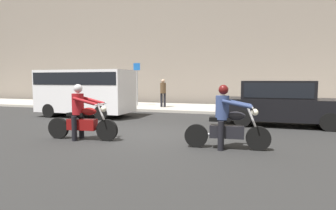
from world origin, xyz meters
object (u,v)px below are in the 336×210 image
Objects in this scene: motorcycle_with_rider_denim_blue at (226,123)px; parked_sedan_black at (280,103)px; motorcycle_with_rider_crimson at (82,117)px; parked_van_white at (85,90)px; pedestrian_bystander at (163,91)px; street_sign_post at (137,80)px.

parked_sedan_black reaches higher than motorcycle_with_rider_denim_blue.
motorcycle_with_rider_denim_blue reaches higher than motorcycle_with_rider_crimson.
parked_van_white is 4.84m from pedestrian_bystander.
parked_van_white reaches higher than motorcycle_with_rider_denim_blue.
parked_van_white reaches higher than motorcycle_with_rider_crimson.
street_sign_post is (-8.06, 4.62, 0.87)m from parked_sedan_black.
pedestrian_bystander is (1.89, -0.47, -0.66)m from street_sign_post.
street_sign_post reaches higher than parked_sedan_black.
parked_sedan_black is at bearing 38.48° from motorcycle_with_rider_crimson.
parked_sedan_black is at bearing -33.89° from pedestrian_bystander.
street_sign_post is at bearing 104.34° from motorcycle_with_rider_crimson.
street_sign_post reaches higher than pedestrian_bystander.
parked_van_white reaches higher than pedestrian_bystander.
motorcycle_with_rider_denim_blue is 1.30× the size of pedestrian_bystander.
parked_van_white is at bearing -97.91° from street_sign_post.
parked_van_white reaches higher than parked_sedan_black.
motorcycle_with_rider_denim_blue is 8.39m from parked_van_white.
street_sign_post is (-2.34, 9.16, 1.09)m from motorcycle_with_rider_crimson.
parked_van_white is at bearing 179.87° from parked_sedan_black.
parked_sedan_black is at bearing 70.24° from motorcycle_with_rider_denim_blue.
street_sign_post reaches higher than parked_van_white.
pedestrian_bystander is (-0.46, 8.69, 0.44)m from motorcycle_with_rider_crimson.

